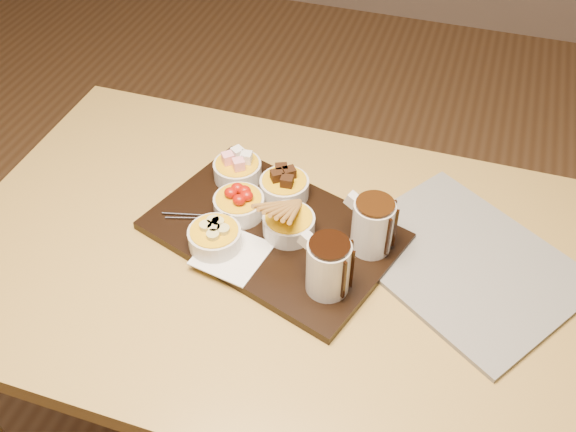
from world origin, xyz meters
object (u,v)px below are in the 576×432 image
(bowl_strawberries, at_px, (239,206))
(newspaper, at_px, (464,262))
(dining_table, at_px, (266,283))
(pitcher_milk_chocolate, at_px, (372,226))
(serving_board, at_px, (273,231))
(pitcher_dark_chocolate, at_px, (328,267))

(bowl_strawberries, bearing_deg, newspaper, 2.56)
(dining_table, relative_size, newspaper, 3.02)
(dining_table, distance_m, pitcher_milk_chocolate, 0.26)
(dining_table, distance_m, bowl_strawberries, 0.17)
(serving_board, relative_size, newspaper, 1.16)
(bowl_strawberries, distance_m, pitcher_dark_chocolate, 0.25)
(dining_table, distance_m, newspaper, 0.39)
(bowl_strawberries, height_order, newspaper, bowl_strawberries)
(serving_board, height_order, newspaper, serving_board)
(dining_table, bearing_deg, bowl_strawberries, 139.90)
(pitcher_dark_chocolate, bearing_deg, newspaper, 51.77)
(dining_table, relative_size, pitcher_milk_chocolate, 11.43)
(serving_board, distance_m, pitcher_dark_chocolate, 0.19)
(bowl_strawberries, xyz_separation_m, pitcher_dark_chocolate, (0.22, -0.13, 0.03))
(serving_board, bearing_deg, bowl_strawberries, -176.42)
(bowl_strawberries, bearing_deg, pitcher_dark_chocolate, -30.87)
(serving_board, height_order, pitcher_milk_chocolate, pitcher_milk_chocolate)
(dining_table, height_order, serving_board, serving_board)
(bowl_strawberries, distance_m, newspaper, 0.44)
(serving_board, xyz_separation_m, newspaper, (0.36, 0.04, -0.00))
(serving_board, bearing_deg, newspaper, 24.50)
(pitcher_dark_chocolate, relative_size, pitcher_milk_chocolate, 1.00)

